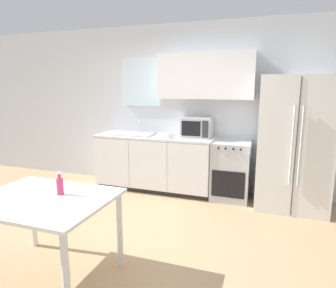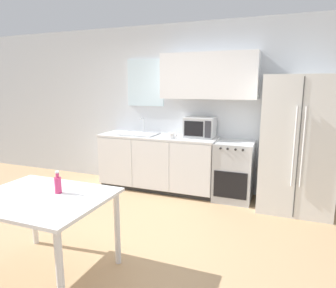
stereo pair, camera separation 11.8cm
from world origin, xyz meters
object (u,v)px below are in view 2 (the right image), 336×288
at_px(oven_range, 234,171).
at_px(refrigerator, 297,144).
at_px(drink_bottle, 58,184).
at_px(microwave, 200,127).
at_px(coffee_mug, 172,136).
at_px(dining_table, 42,207).

bearing_deg(oven_range, refrigerator, -4.71).
bearing_deg(drink_bottle, oven_range, 63.43).
height_order(microwave, coffee_mug, microwave).
relative_size(refrigerator, dining_table, 1.59).
bearing_deg(refrigerator, drink_bottle, -131.35).
bearing_deg(oven_range, coffee_mug, -169.41).
relative_size(refrigerator, coffee_mug, 14.05).
xyz_separation_m(oven_range, coffee_mug, (-0.94, -0.18, 0.51)).
bearing_deg(oven_range, drink_bottle, -116.57).
distance_m(microwave, coffee_mug, 0.47).
relative_size(oven_range, dining_table, 0.76).
bearing_deg(refrigerator, microwave, 173.44).
xyz_separation_m(coffee_mug, dining_table, (-0.36, -2.35, -0.29)).
height_order(oven_range, coffee_mug, coffee_mug).
height_order(microwave, drink_bottle, microwave).
height_order(oven_range, drink_bottle, drink_bottle).
xyz_separation_m(dining_table, drink_bottle, (0.09, 0.12, 0.18)).
relative_size(coffee_mug, dining_table, 0.11).
distance_m(oven_range, coffee_mug, 1.08).
xyz_separation_m(coffee_mug, drink_bottle, (-0.26, -2.23, -0.11)).
bearing_deg(refrigerator, dining_table, -131.18).
xyz_separation_m(oven_range, dining_table, (-1.29, -2.52, 0.22)).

